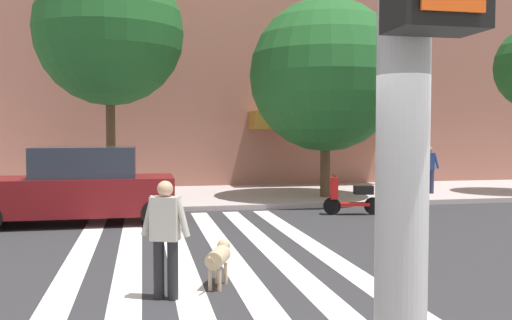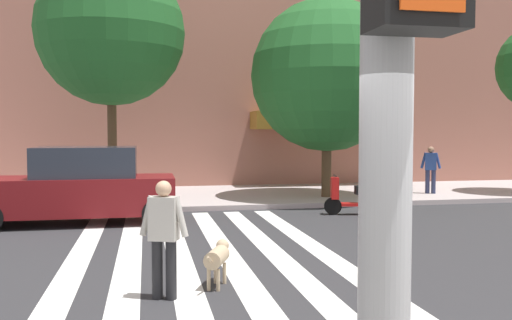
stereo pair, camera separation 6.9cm
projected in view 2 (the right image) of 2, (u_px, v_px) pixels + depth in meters
The scene contains 10 objects.
ground_plane at pixel (250, 268), 9.36m from camera, with size 160.00×160.00×0.00m, color #2B2B2D.
sidewalk_far at pixel (197, 197), 18.93m from camera, with size 80.00×6.00×0.15m, color #AEA1A0.
crosswalk_stripes at pixel (210, 269), 9.22m from camera, with size 4.95×12.96×0.01m.
parked_car_behind_first at pixel (81, 187), 13.82m from camera, with size 4.73×1.88×1.92m.
parked_scooter at pixel (354, 198), 15.29m from camera, with size 1.62×0.60×1.11m.
street_tree_nearest at pixel (111, 32), 16.94m from camera, with size 4.54×4.54×7.50m.
street_tree_middle at pixel (327, 75), 18.09m from camera, with size 5.01×5.01×6.52m.
pedestrian_dog_walker at pixel (164, 232), 7.56m from camera, with size 0.69×0.36×1.64m.
dog_on_leash at pixel (218, 257), 8.22m from camera, with size 0.49×0.94×0.65m.
pedestrian_bystander at pixel (431, 167), 19.20m from camera, with size 0.67×0.40×1.64m.
Camera 2 is at (-1.72, -2.31, 2.31)m, focal length 38.72 mm.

